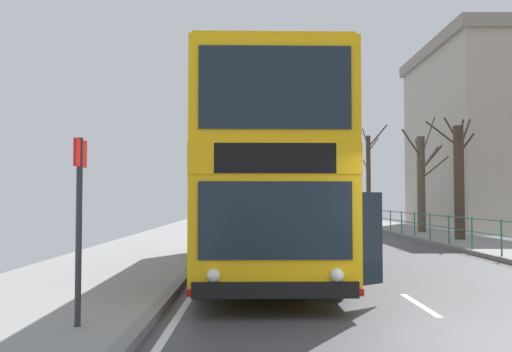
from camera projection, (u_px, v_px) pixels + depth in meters
name	position (u px, v px, depth m)	size (l,w,h in m)	color
ground	(426.00, 343.00, 6.53)	(15.80, 140.00, 0.20)	#424247
double_decker_bus_main	(263.00, 179.00, 13.08)	(3.43, 10.39, 4.35)	#F4B20F
pedestrian_railing_far_kerb	(460.00, 226.00, 19.00)	(0.05, 32.01, 1.06)	#236B4C
bus_stop_sign_near	(79.00, 209.00, 7.05)	(0.08, 0.44, 2.44)	#2D2D33
bare_tree_far_00	(459.00, 178.00, 22.40)	(2.57, 2.74, 5.29)	#423328
bare_tree_far_01	(369.00, 176.00, 38.96)	(2.07, 1.52, 7.07)	#423328
bare_tree_far_02	(422.00, 180.00, 27.42)	(2.33, 3.70, 5.68)	brown
background_building_01	(482.00, 169.00, 44.98)	(9.34, 11.90, 8.58)	gray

